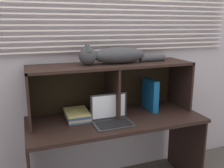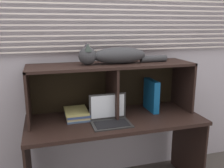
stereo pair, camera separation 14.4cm
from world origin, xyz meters
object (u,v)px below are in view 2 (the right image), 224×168
(laptop, at_px, (110,117))
(book_stack, at_px, (77,114))
(cat, at_px, (114,55))
(binder_upright, at_px, (151,95))

(laptop, xyz_separation_m, book_stack, (-0.24, 0.18, -0.01))
(cat, relative_size, binder_upright, 2.73)
(cat, bearing_deg, book_stack, -179.29)
(cat, height_order, binder_upright, cat)
(laptop, relative_size, binder_upright, 1.08)
(cat, distance_m, book_stack, 0.59)
(laptop, bearing_deg, cat, 64.70)
(cat, relative_size, book_stack, 3.09)
(cat, bearing_deg, laptop, -115.30)
(laptop, xyz_separation_m, binder_upright, (0.45, 0.19, 0.10))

